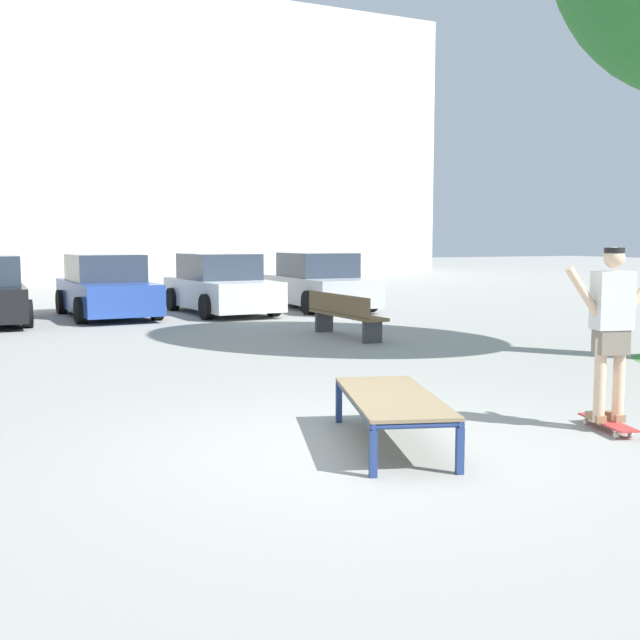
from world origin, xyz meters
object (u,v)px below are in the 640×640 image
at_px(skater, 612,322).
at_px(car_blue, 106,288).
at_px(park_bench, 344,314).
at_px(car_silver, 319,283).
at_px(skateboard, 608,423).
at_px(car_white, 220,286).
at_px(skate_box, 392,400).

distance_m(skater, car_blue, 13.64).
relative_size(car_blue, park_bench, 1.76).
bearing_deg(car_silver, skateboard, -103.58).
xyz_separation_m(car_blue, car_white, (2.76, -0.34, 0.00)).
xyz_separation_m(skater, park_bench, (1.01, 7.50, -0.62)).
xyz_separation_m(skater, car_blue, (-2.34, 13.44, -0.38)).
xyz_separation_m(car_white, car_silver, (2.76, 0.02, 0.00)).
relative_size(skater, car_silver, 0.40).
relative_size(skateboard, skater, 0.49).
bearing_deg(park_bench, car_silver, 68.96).
height_order(skate_box, park_bench, park_bench).
xyz_separation_m(skate_box, car_white, (2.58, 12.63, 0.28)).
xyz_separation_m(skate_box, skateboard, (2.17, -0.47, -0.34)).
bearing_deg(car_blue, skateboard, -80.10).
height_order(skate_box, skateboard, skate_box).
distance_m(skateboard, car_white, 13.12).
relative_size(car_blue, car_silver, 1.00).
relative_size(skateboard, park_bench, 0.34).
xyz_separation_m(skate_box, skater, (2.17, -0.47, 0.66)).
bearing_deg(skateboard, skate_box, 167.84).
distance_m(car_silver, park_bench, 6.03).
distance_m(skate_box, car_white, 12.90).
xyz_separation_m(skate_box, car_silver, (5.34, 12.65, 0.28)).
relative_size(skate_box, car_blue, 0.48).
distance_m(skateboard, skater, 0.99).
xyz_separation_m(car_blue, park_bench, (3.35, -5.94, -0.24)).
bearing_deg(car_white, car_silver, 0.32).
bearing_deg(skater, skate_box, 167.88).
distance_m(car_white, car_silver, 2.76).
distance_m(skate_box, car_blue, 12.97).
bearing_deg(car_white, skate_box, -101.54).
relative_size(car_silver, park_bench, 1.77).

